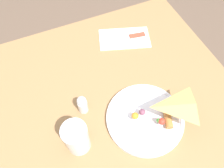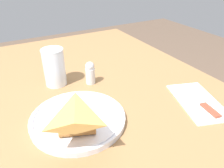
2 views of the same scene
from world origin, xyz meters
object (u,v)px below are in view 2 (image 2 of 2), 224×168
(napkin_folded, at_px, (198,101))
(butter_knife, at_px, (200,102))
(milk_glass, at_px, (54,68))
(dining_table, at_px, (88,109))
(plate_pizza, at_px, (78,118))
(salt_shaker, at_px, (90,73))

(napkin_folded, bearing_deg, butter_knife, 170.05)
(milk_glass, bearing_deg, napkin_folded, -132.44)
(dining_table, distance_m, napkin_folded, 0.38)
(plate_pizza, relative_size, salt_shaker, 3.16)
(dining_table, relative_size, milk_glass, 8.53)
(napkin_folded, bearing_deg, plate_pizza, 75.92)
(salt_shaker, bearing_deg, plate_pizza, 146.87)
(plate_pizza, distance_m, butter_knife, 0.37)
(plate_pizza, height_order, napkin_folded, plate_pizza)
(milk_glass, xyz_separation_m, butter_knife, (-0.33, -0.35, -0.05))
(milk_glass, relative_size, butter_knife, 0.71)
(butter_knife, relative_size, salt_shaker, 2.25)
(dining_table, height_order, napkin_folded, napkin_folded)
(plate_pizza, xyz_separation_m, salt_shaker, (0.18, -0.11, 0.03))
(dining_table, relative_size, salt_shaker, 13.61)
(plate_pizza, bearing_deg, butter_knife, -105.40)
(napkin_folded, xyz_separation_m, butter_knife, (-0.01, 0.00, 0.00))
(milk_glass, xyz_separation_m, napkin_folded, (-0.32, -0.35, -0.06))
(butter_knife, bearing_deg, napkin_folded, 0.00)
(plate_pizza, distance_m, salt_shaker, 0.21)
(dining_table, bearing_deg, salt_shaker, -71.68)
(dining_table, bearing_deg, napkin_folded, -135.03)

